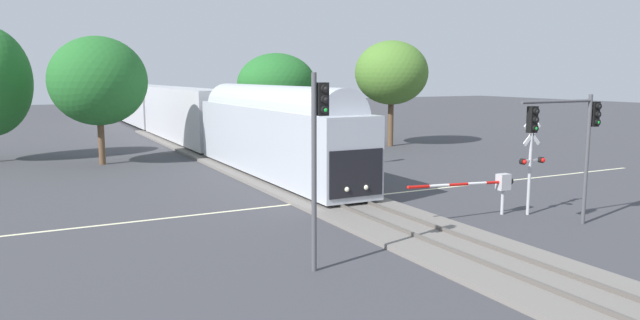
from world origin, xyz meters
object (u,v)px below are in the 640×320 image
at_px(crossing_gate_near, 493,184).
at_px(elm_centre_background, 277,84).
at_px(oak_behind_train, 98,81).
at_px(crossing_signal_mast, 531,158).
at_px(maple_right_background, 391,73).
at_px(traffic_signal_near_left, 318,140).
at_px(traffic_signal_far_side, 342,115).
at_px(traffic_signal_near_right, 571,128).
at_px(commuter_train, 189,113).

bearing_deg(crossing_gate_near, elm_centre_background, 85.57).
bearing_deg(oak_behind_train, crossing_signal_mast, -58.77).
height_order(crossing_gate_near, maple_right_background, maple_right_background).
xyz_separation_m(traffic_signal_near_left, elm_centre_background, (12.22, 31.76, 1.15)).
relative_size(traffic_signal_far_side, maple_right_background, 0.58).
bearing_deg(oak_behind_train, traffic_signal_near_right, -61.41).
height_order(commuter_train, traffic_signal_near_left, traffic_signal_near_left).
distance_m(commuter_train, traffic_signal_near_left, 35.64).
bearing_deg(maple_right_background, oak_behind_train, 179.42).
xyz_separation_m(crossing_gate_near, oak_behind_train, (-13.03, 23.49, 4.25)).
distance_m(traffic_signal_near_right, maple_right_background, 27.69).
distance_m(commuter_train, maple_right_background, 17.92).
bearing_deg(maple_right_background, crossing_gate_near, -114.18).
height_order(crossing_gate_near, crossing_signal_mast, crossing_signal_mast).
xyz_separation_m(crossing_signal_mast, traffic_signal_near_left, (-11.56, -2.38, 1.59)).
distance_m(commuter_train, traffic_signal_near_right, 35.55).
distance_m(crossing_signal_mast, traffic_signal_near_left, 11.91).
height_order(commuter_train, traffic_signal_near_right, commuter_train).
bearing_deg(traffic_signal_near_right, crossing_signal_mast, 82.86).
bearing_deg(crossing_signal_mast, oak_behind_train, 121.23).
height_order(crossing_signal_mast, traffic_signal_near_right, traffic_signal_near_right).
bearing_deg(traffic_signal_near_left, maple_right_background, 52.06).
height_order(traffic_signal_near_right, elm_centre_background, elm_centre_background).
relative_size(traffic_signal_near_left, oak_behind_train, 0.71).
xyz_separation_m(traffic_signal_near_right, oak_behind_train, (-14.32, 26.27, 1.68)).
height_order(oak_behind_train, elm_centre_background, oak_behind_train).
height_order(traffic_signal_far_side, maple_right_background, maple_right_background).
relative_size(crossing_gate_near, elm_centre_background, 0.71).
bearing_deg(traffic_signal_far_side, elm_centre_background, 83.87).
height_order(commuter_train, maple_right_background, maple_right_background).
bearing_deg(elm_centre_background, crossing_signal_mast, -91.29).
relative_size(oak_behind_train, maple_right_background, 0.97).
height_order(crossing_signal_mast, elm_centre_background, elm_centre_background).
height_order(traffic_signal_near_right, traffic_signal_near_left, traffic_signal_near_left).
distance_m(crossing_gate_near, traffic_signal_near_left, 10.76).
bearing_deg(elm_centre_background, commuter_train, 153.37).
xyz_separation_m(crossing_gate_near, elm_centre_background, (2.23, 28.79, 3.84)).
bearing_deg(crossing_gate_near, oak_behind_train, 119.01).
bearing_deg(maple_right_background, traffic_signal_near_left, -127.94).
height_order(crossing_signal_mast, traffic_signal_near_left, traffic_signal_near_left).
relative_size(traffic_signal_near_right, traffic_signal_far_side, 1.02).
height_order(traffic_signal_near_right, traffic_signal_far_side, traffic_signal_near_right).
bearing_deg(commuter_train, traffic_signal_near_right, -80.36).
bearing_deg(commuter_train, crossing_gate_near, -81.78).
xyz_separation_m(traffic_signal_near_right, traffic_signal_far_side, (-0.61, 17.23, -0.50)).
bearing_deg(oak_behind_train, traffic_signal_near_left, -83.46).
bearing_deg(traffic_signal_far_side, traffic_signal_near_left, -121.53).
bearing_deg(maple_right_background, crossing_signal_mast, -110.41).
height_order(traffic_signal_far_side, elm_centre_background, elm_centre_background).
bearing_deg(commuter_train, traffic_signal_near_left, -98.62).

